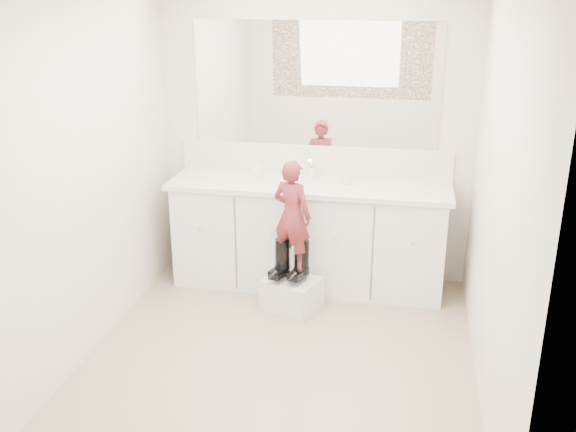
# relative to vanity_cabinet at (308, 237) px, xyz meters

# --- Properties ---
(floor) EXTENTS (3.00, 3.00, 0.00)m
(floor) POSITION_rel_vanity_cabinet_xyz_m (0.00, -1.23, -0.42)
(floor) COLOR #89755A
(floor) RESTS_ON ground
(wall_back) EXTENTS (2.60, 0.00, 2.60)m
(wall_back) POSITION_rel_vanity_cabinet_xyz_m (0.00, 0.27, 0.77)
(wall_back) COLOR beige
(wall_back) RESTS_ON floor
(wall_front) EXTENTS (2.60, 0.00, 2.60)m
(wall_front) POSITION_rel_vanity_cabinet_xyz_m (0.00, -2.73, 0.77)
(wall_front) COLOR beige
(wall_front) RESTS_ON floor
(wall_left) EXTENTS (0.00, 3.00, 3.00)m
(wall_left) POSITION_rel_vanity_cabinet_xyz_m (-1.30, -1.23, 0.78)
(wall_left) COLOR beige
(wall_left) RESTS_ON floor
(wall_right) EXTENTS (0.00, 3.00, 3.00)m
(wall_right) POSITION_rel_vanity_cabinet_xyz_m (1.30, -1.23, 0.78)
(wall_right) COLOR beige
(wall_right) RESTS_ON floor
(vanity_cabinet) EXTENTS (2.20, 0.55, 0.85)m
(vanity_cabinet) POSITION_rel_vanity_cabinet_xyz_m (0.00, 0.00, 0.00)
(vanity_cabinet) COLOR silver
(vanity_cabinet) RESTS_ON floor
(countertop) EXTENTS (2.28, 0.58, 0.04)m
(countertop) POSITION_rel_vanity_cabinet_xyz_m (0.00, -0.01, 0.45)
(countertop) COLOR beige
(countertop) RESTS_ON vanity_cabinet
(backsplash) EXTENTS (2.28, 0.03, 0.25)m
(backsplash) POSITION_rel_vanity_cabinet_xyz_m (0.00, 0.26, 0.59)
(backsplash) COLOR beige
(backsplash) RESTS_ON countertop
(mirror) EXTENTS (2.00, 0.02, 1.00)m
(mirror) POSITION_rel_vanity_cabinet_xyz_m (0.00, 0.26, 1.22)
(mirror) COLOR white
(mirror) RESTS_ON wall_back
(dot_panel) EXTENTS (2.00, 0.01, 1.20)m
(dot_panel) POSITION_rel_vanity_cabinet_xyz_m (0.00, -2.71, 1.22)
(dot_panel) COLOR #472819
(dot_panel) RESTS_ON wall_front
(faucet) EXTENTS (0.08, 0.08, 0.10)m
(faucet) POSITION_rel_vanity_cabinet_xyz_m (0.00, 0.15, 0.52)
(faucet) COLOR silver
(faucet) RESTS_ON countertop
(cup) EXTENTS (0.11, 0.11, 0.09)m
(cup) POSITION_rel_vanity_cabinet_xyz_m (0.30, 0.04, 0.51)
(cup) COLOR beige
(cup) RESTS_ON countertop
(soap_bottle) EXTENTS (0.10, 0.10, 0.18)m
(soap_bottle) POSITION_rel_vanity_cabinet_xyz_m (-0.43, 0.04, 0.56)
(soap_bottle) COLOR silver
(soap_bottle) RESTS_ON countertop
(step_stool) EXTENTS (0.49, 0.45, 0.25)m
(step_stool) POSITION_rel_vanity_cabinet_xyz_m (-0.05, -0.48, -0.30)
(step_stool) COLOR silver
(step_stool) RESTS_ON floor
(boot_left) EXTENTS (0.19, 0.25, 0.33)m
(boot_left) POSITION_rel_vanity_cabinet_xyz_m (-0.12, -0.48, -0.01)
(boot_left) COLOR black
(boot_left) RESTS_ON step_stool
(boot_right) EXTENTS (0.19, 0.25, 0.33)m
(boot_right) POSITION_rel_vanity_cabinet_xyz_m (0.03, -0.48, -0.01)
(boot_right) COLOR black
(boot_right) RESTS_ON step_stool
(toddler) EXTENTS (0.36, 0.30, 0.85)m
(toddler) POSITION_rel_vanity_cabinet_xyz_m (-0.05, -0.48, 0.35)
(toddler) COLOR #B2363E
(toddler) RESTS_ON step_stool
(toothbrush) EXTENTS (0.13, 0.06, 0.06)m
(toothbrush) POSITION_rel_vanity_cabinet_xyz_m (0.02, -0.48, 0.48)
(toothbrush) COLOR pink
(toothbrush) RESTS_ON toddler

